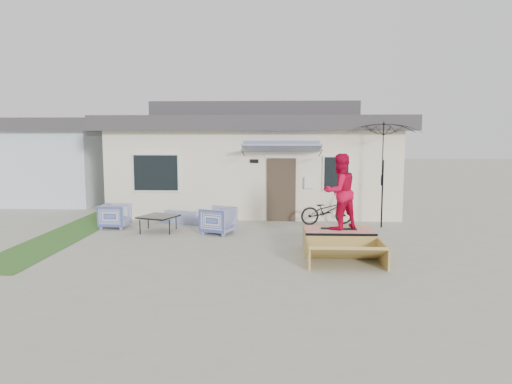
{
  "coord_description": "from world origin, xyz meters",
  "views": [
    {
      "loc": [
        0.99,
        -11.2,
        2.9
      ],
      "look_at": [
        0.3,
        1.8,
        1.3
      ],
      "focal_mm": 33.36,
      "sensor_mm": 36.0,
      "label": 1
    }
  ],
  "objects_px": {
    "bicycle": "(327,208)",
    "patio_umbrella": "(383,171)",
    "loveseat": "(184,214)",
    "skate_ramp": "(339,241)",
    "coffee_table": "(159,224)",
    "armchair_left": "(115,215)",
    "skater": "(340,190)",
    "armchair_right": "(218,219)",
    "skateboard": "(339,228)"
  },
  "relations": [
    {
      "from": "skateboard",
      "to": "coffee_table",
      "type": "bearing_deg",
      "value": 162.65
    },
    {
      "from": "coffee_table",
      "to": "loveseat",
      "type": "bearing_deg",
      "value": 70.13
    },
    {
      "from": "armchair_right",
      "to": "skate_ramp",
      "type": "distance_m",
      "value": 3.84
    },
    {
      "from": "patio_umbrella",
      "to": "coffee_table",
      "type": "bearing_deg",
      "value": -171.58
    },
    {
      "from": "skate_ramp",
      "to": "skateboard",
      "type": "height_order",
      "value": "skateboard"
    },
    {
      "from": "armchair_right",
      "to": "patio_umbrella",
      "type": "relative_size",
      "value": 0.35
    },
    {
      "from": "patio_umbrella",
      "to": "skate_ramp",
      "type": "relative_size",
      "value": 1.12
    },
    {
      "from": "coffee_table",
      "to": "skate_ramp",
      "type": "distance_m",
      "value": 5.53
    },
    {
      "from": "coffee_table",
      "to": "skate_ramp",
      "type": "xyz_separation_m",
      "value": [
        5.07,
        -2.21,
        0.04
      ]
    },
    {
      "from": "loveseat",
      "to": "coffee_table",
      "type": "xyz_separation_m",
      "value": [
        -0.5,
        -1.37,
        -0.05
      ]
    },
    {
      "from": "armchair_right",
      "to": "skateboard",
      "type": "bearing_deg",
      "value": 80.21
    },
    {
      "from": "armchair_left",
      "to": "skate_ramp",
      "type": "height_order",
      "value": "armchair_left"
    },
    {
      "from": "loveseat",
      "to": "skate_ramp",
      "type": "relative_size",
      "value": 0.66
    },
    {
      "from": "skateboard",
      "to": "skater",
      "type": "bearing_deg",
      "value": 0.0
    },
    {
      "from": "skater",
      "to": "patio_umbrella",
      "type": "bearing_deg",
      "value": -149.59
    },
    {
      "from": "coffee_table",
      "to": "armchair_right",
      "type": "bearing_deg",
      "value": -5.89
    },
    {
      "from": "coffee_table",
      "to": "bicycle",
      "type": "xyz_separation_m",
      "value": [
        5.11,
        1.37,
        0.31
      ]
    },
    {
      "from": "bicycle",
      "to": "skater",
      "type": "relative_size",
      "value": 0.93
    },
    {
      "from": "loveseat",
      "to": "skate_ramp",
      "type": "height_order",
      "value": "loveseat"
    },
    {
      "from": "coffee_table",
      "to": "armchair_left",
      "type": "bearing_deg",
      "value": 162.38
    },
    {
      "from": "bicycle",
      "to": "patio_umbrella",
      "type": "bearing_deg",
      "value": -115.07
    },
    {
      "from": "skateboard",
      "to": "skater",
      "type": "relative_size",
      "value": 0.47
    },
    {
      "from": "armchair_right",
      "to": "patio_umbrella",
      "type": "xyz_separation_m",
      "value": [
        4.96,
        1.19,
        1.32
      ]
    },
    {
      "from": "loveseat",
      "to": "skateboard",
      "type": "bearing_deg",
      "value": 160.36
    },
    {
      "from": "coffee_table",
      "to": "bicycle",
      "type": "distance_m",
      "value": 5.3
    },
    {
      "from": "skateboard",
      "to": "skater",
      "type": "height_order",
      "value": "skater"
    },
    {
      "from": "loveseat",
      "to": "skate_ramp",
      "type": "distance_m",
      "value": 5.81
    },
    {
      "from": "skater",
      "to": "bicycle",
      "type": "bearing_deg",
      "value": -122.06
    },
    {
      "from": "bicycle",
      "to": "skater",
      "type": "xyz_separation_m",
      "value": [
        -0.05,
        -3.53,
        0.99
      ]
    },
    {
      "from": "bicycle",
      "to": "patio_umbrella",
      "type": "height_order",
      "value": "patio_umbrella"
    },
    {
      "from": "coffee_table",
      "to": "skater",
      "type": "height_order",
      "value": "skater"
    },
    {
      "from": "armchair_left",
      "to": "skateboard",
      "type": "xyz_separation_m",
      "value": [
        6.54,
        -2.63,
        0.17
      ]
    },
    {
      "from": "loveseat",
      "to": "coffee_table",
      "type": "distance_m",
      "value": 1.46
    },
    {
      "from": "armchair_right",
      "to": "skater",
      "type": "height_order",
      "value": "skater"
    },
    {
      "from": "skate_ramp",
      "to": "skater",
      "type": "xyz_separation_m",
      "value": [
        -0.0,
        0.06,
        1.26
      ]
    },
    {
      "from": "loveseat",
      "to": "patio_umbrella",
      "type": "relative_size",
      "value": 0.59
    },
    {
      "from": "skateboard",
      "to": "skate_ramp",
      "type": "bearing_deg",
      "value": -83.46
    },
    {
      "from": "armchair_left",
      "to": "bicycle",
      "type": "bearing_deg",
      "value": -80.42
    },
    {
      "from": "skate_ramp",
      "to": "armchair_right",
      "type": "bearing_deg",
      "value": 147.27
    },
    {
      "from": "armchair_left",
      "to": "loveseat",
      "type": "bearing_deg",
      "value": -63.59
    },
    {
      "from": "patio_umbrella",
      "to": "skate_ramp",
      "type": "bearing_deg",
      "value": -117.86
    },
    {
      "from": "patio_umbrella",
      "to": "skater",
      "type": "distance_m",
      "value": 3.6
    },
    {
      "from": "armchair_right",
      "to": "bicycle",
      "type": "height_order",
      "value": "bicycle"
    },
    {
      "from": "coffee_table",
      "to": "skate_ramp",
      "type": "bearing_deg",
      "value": -23.6
    },
    {
      "from": "skater",
      "to": "armchair_right",
      "type": "bearing_deg",
      "value": -62.51
    },
    {
      "from": "armchair_right",
      "to": "coffee_table",
      "type": "relative_size",
      "value": 0.9
    },
    {
      "from": "bicycle",
      "to": "skate_ramp",
      "type": "bearing_deg",
      "value": 166.89
    },
    {
      "from": "loveseat",
      "to": "skateboard",
      "type": "xyz_separation_m",
      "value": [
        4.57,
        -3.53,
        0.3
      ]
    },
    {
      "from": "armchair_left",
      "to": "skate_ramp",
      "type": "bearing_deg",
      "value": -110.57
    },
    {
      "from": "skate_ramp",
      "to": "skater",
      "type": "distance_m",
      "value": 1.26
    }
  ]
}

